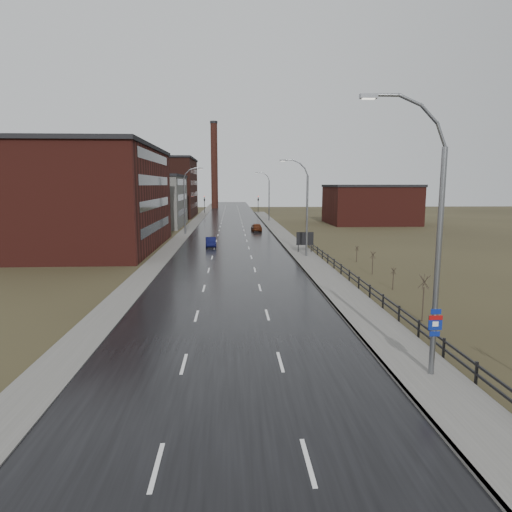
{
  "coord_description": "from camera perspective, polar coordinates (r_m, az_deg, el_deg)",
  "views": [
    {
      "loc": [
        0.02,
        -16.72,
        8.46
      ],
      "look_at": [
        1.89,
        18.11,
        3.0
      ],
      "focal_mm": 32.0,
      "sensor_mm": 36.0,
      "label": 1
    }
  ],
  "objects": [
    {
      "name": "guardrail",
      "position": [
        37.32,
        13.01,
        -3.32
      ],
      "size": [
        0.1,
        53.05,
        1.1
      ],
      "color": "black",
      "rests_on": "ground"
    },
    {
      "name": "streetlight_right_mid",
      "position": [
        53.46,
        6.1,
        6.03
      ],
      "size": [
        3.36,
        0.28,
        11.35
      ],
      "color": "slate",
      "rests_on": "ground"
    },
    {
      "name": "shrub_c",
      "position": [
        30.29,
        20.19,
        -4.8
      ],
      "size": [
        0.69,
        0.73,
        2.96
      ],
      "color": "#382D23",
      "rests_on": "ground"
    },
    {
      "name": "warehouse_near",
      "position": [
        65.22,
        -22.02,
        6.76
      ],
      "size": [
        22.44,
        28.56,
        13.5
      ],
      "color": "#471914",
      "rests_on": "ground"
    },
    {
      "name": "warehouse_far",
      "position": [
        126.83,
        -13.67,
        8.33
      ],
      "size": [
        26.52,
        24.48,
        15.5
      ],
      "color": "#331611",
      "rests_on": "ground"
    },
    {
      "name": "smokestack",
      "position": [
        166.98,
        -5.23,
        11.27
      ],
      "size": [
        2.7,
        2.7,
        30.7
      ],
      "color": "#331611",
      "rests_on": "ground"
    },
    {
      "name": "sidewalk_right",
      "position": [
        53.09,
        6.27,
        -0.23
      ],
      "size": [
        3.2,
        180.0,
        0.18
      ],
      "primitive_type": "cube",
      "color": "#595651",
      "rests_on": "ground"
    },
    {
      "name": "traffic_light_left",
      "position": [
        137.01,
        -6.48,
        7.22
      ],
      "size": [
        0.58,
        2.73,
        5.3
      ],
      "color": "black",
      "rests_on": "ground"
    },
    {
      "name": "car_near",
      "position": [
        62.73,
        -5.68,
        1.71
      ],
      "size": [
        1.66,
        4.09,
        1.32
      ],
      "primitive_type": "imported",
      "rotation": [
        0.0,
        0.0,
        0.07
      ],
      "color": "#0B0E38",
      "rests_on": "ground"
    },
    {
      "name": "car_far",
      "position": [
        83.49,
        0.06,
        3.6
      ],
      "size": [
        1.97,
        4.5,
        1.51
      ],
      "primitive_type": "imported",
      "rotation": [
        0.0,
        0.0,
        3.18
      ],
      "color": "#55210E",
      "rests_on": "ground"
    },
    {
      "name": "road",
      "position": [
        77.18,
        -3.07,
        2.61
      ],
      "size": [
        14.0,
        300.0,
        0.06
      ],
      "primitive_type": "cube",
      "color": "black",
      "rests_on": "ground"
    },
    {
      "name": "billboard",
      "position": [
        56.95,
        6.13,
        2.1
      ],
      "size": [
        2.14,
        0.17,
        2.67
      ],
      "color": "black",
      "rests_on": "ground"
    },
    {
      "name": "streetlight_main",
      "position": [
        20.67,
        21.1,
        1.63
      ],
      "size": [
        3.91,
        0.29,
        12.11
      ],
      "color": "slate",
      "rests_on": "ground"
    },
    {
      "name": "ground",
      "position": [
        18.74,
        -2.94,
        -17.95
      ],
      "size": [
        320.0,
        320.0,
        0.0
      ],
      "primitive_type": "plane",
      "color": "#2D2819",
      "rests_on": "ground"
    },
    {
      "name": "traffic_light_right",
      "position": [
        137.01,
        0.27,
        7.28
      ],
      "size": [
        0.58,
        2.73,
        5.3
      ],
      "color": "black",
      "rests_on": "ground"
    },
    {
      "name": "curb_right",
      "position": [
        52.87,
        4.64,
        -0.25
      ],
      "size": [
        0.16,
        180.0,
        0.18
      ],
      "primitive_type": "cube",
      "color": "slate",
      "rests_on": "ground"
    },
    {
      "name": "shrub_d",
      "position": [
        38.73,
        16.78,
        -2.65
      ],
      "size": [
        0.44,
        0.46,
        1.82
      ],
      "color": "#382D23",
      "rests_on": "ground"
    },
    {
      "name": "sidewalk_left",
      "position": [
        77.61,
        -9.14,
        2.57
      ],
      "size": [
        2.4,
        260.0,
        0.12
      ],
      "primitive_type": "cube",
      "color": "#595651",
      "rests_on": "ground"
    },
    {
      "name": "building_right",
      "position": [
        103.34,
        14.06,
        6.3
      ],
      "size": [
        18.36,
        16.32,
        8.5
      ],
      "color": "#471914",
      "rests_on": "ground"
    },
    {
      "name": "streetlight_right_far",
      "position": [
        107.09,
        1.49,
        7.49
      ],
      "size": [
        3.36,
        0.28,
        11.35
      ],
      "color": "slate",
      "rests_on": "ground"
    },
    {
      "name": "streetlight_left",
      "position": [
        79.14,
        -8.73,
        6.89
      ],
      "size": [
        3.36,
        0.28,
        11.35
      ],
      "color": "slate",
      "rests_on": "ground"
    },
    {
      "name": "shrub_e",
      "position": [
        44.58,
        14.38,
        -0.78
      ],
      "size": [
        0.53,
        0.56,
        2.23
      ],
      "color": "#382D23",
      "rests_on": "ground"
    },
    {
      "name": "shrub_f",
      "position": [
        51.46,
        12.48,
        0.31
      ],
      "size": [
        0.44,
        0.46,
        1.82
      ],
      "color": "#382D23",
      "rests_on": "ground"
    },
    {
      "name": "warehouse_mid",
      "position": [
        96.47,
        -13.93,
        6.73
      ],
      "size": [
        16.32,
        20.4,
        10.5
      ],
      "color": "slate",
      "rests_on": "ground"
    }
  ]
}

